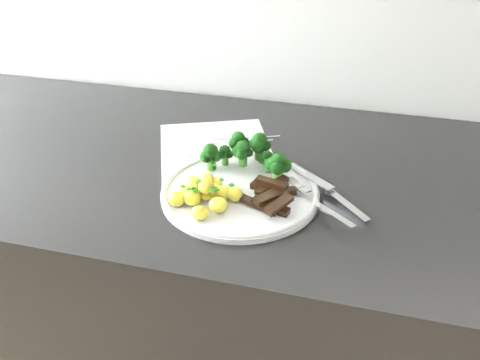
{
  "coord_description": "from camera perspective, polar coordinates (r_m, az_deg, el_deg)",
  "views": [
    {
      "loc": [
        0.14,
        0.9,
        1.37
      ],
      "look_at": [
        -0.04,
        1.57,
        0.95
      ],
      "focal_mm": 37.63,
      "sensor_mm": 36.0,
      "label": 1
    }
  ],
  "objects": [
    {
      "name": "counter",
      "position": [
        1.2,
        5.24,
        -18.62
      ],
      "size": [
        2.45,
        0.61,
        0.92
      ],
      "color": "black",
      "rests_on": "ground"
    },
    {
      "name": "recipe_paper",
      "position": [
        0.95,
        -2.58,
        2.8
      ],
      "size": [
        0.31,
        0.35,
        0.0
      ],
      "color": "white",
      "rests_on": "counter"
    },
    {
      "name": "plate",
      "position": [
        0.83,
        -0.0,
        -1.34
      ],
      "size": [
        0.26,
        0.26,
        0.01
      ],
      "color": "white",
      "rests_on": "counter"
    },
    {
      "name": "broccoli",
      "position": [
        0.87,
        1.1,
        3.07
      ],
      "size": [
        0.16,
        0.09,
        0.06
      ],
      "color": "#30691E",
      "rests_on": "plate"
    },
    {
      "name": "potatoes",
      "position": [
        0.8,
        -4.13,
        -1.45
      ],
      "size": [
        0.11,
        0.12,
        0.04
      ],
      "color": "#F3E345",
      "rests_on": "plate"
    },
    {
      "name": "beef_strips",
      "position": [
        0.8,
        3.49,
        -1.78
      ],
      "size": [
        0.09,
        0.12,
        0.03
      ],
      "color": "black",
      "rests_on": "plate"
    },
    {
      "name": "fork",
      "position": [
        0.79,
        9.11,
        -2.74
      ],
      "size": [
        0.12,
        0.12,
        0.01
      ],
      "color": "#BBBABF",
      "rests_on": "plate"
    },
    {
      "name": "knife",
      "position": [
        0.83,
        10.82,
        -1.96
      ],
      "size": [
        0.15,
        0.14,
        0.02
      ],
      "color": "#BBBABF",
      "rests_on": "plate"
    }
  ]
}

